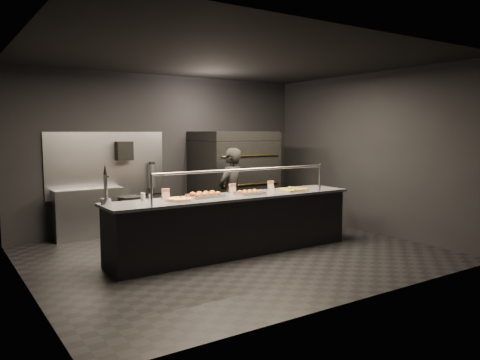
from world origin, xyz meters
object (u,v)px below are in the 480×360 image
(fire_extinguisher, at_px, (152,176))
(pizza_oven, at_px, (233,178))
(service_counter, at_px, (235,224))
(square_pizza, at_px, (292,190))
(towel_dispenser, at_px, (124,151))
(beer_tap, at_px, (106,193))
(slider_tray_a, at_px, (205,195))
(prep_shelf, at_px, (89,214))
(round_pizza, at_px, (180,199))
(worker, at_px, (231,193))
(slider_tray_b, at_px, (250,193))
(trash_bin, at_px, (130,216))

(fire_extinguisher, bearing_deg, pizza_oven, -17.89)
(service_counter, xyz_separation_m, square_pizza, (1.13, -0.04, 0.47))
(pizza_oven, distance_m, towel_dispenser, 2.23)
(beer_tap, bearing_deg, slider_tray_a, -3.46)
(towel_dispenser, bearing_deg, beer_tap, -115.60)
(prep_shelf, distance_m, round_pizza, 2.47)
(slider_tray_a, height_order, worker, worker)
(slider_tray_a, relative_size, worker, 0.31)
(slider_tray_a, xyz_separation_m, slider_tray_b, (0.73, -0.13, -0.01))
(prep_shelf, height_order, beer_tap, beer_tap)
(fire_extinguisher, height_order, worker, worker)
(prep_shelf, xyz_separation_m, towel_dispenser, (0.70, 0.07, 1.10))
(fire_extinguisher, relative_size, worker, 0.31)
(beer_tap, bearing_deg, prep_shelf, 80.63)
(fire_extinguisher, distance_m, square_pizza, 2.86)
(round_pizza, bearing_deg, worker, 33.49)
(towel_dispenser, xyz_separation_m, trash_bin, (0.00, -0.23, -1.19))
(square_pizza, bearing_deg, round_pizza, 179.31)
(trash_bin, bearing_deg, service_counter, -67.35)
(beer_tap, xyz_separation_m, round_pizza, (1.00, -0.22, -0.14))
(fire_extinguisher, relative_size, trash_bin, 0.69)
(prep_shelf, height_order, slider_tray_a, slider_tray_a)
(fire_extinguisher, height_order, beer_tap, beer_tap)
(round_pizza, xyz_separation_m, slider_tray_a, (0.49, 0.13, 0.02))
(towel_dispenser, height_order, slider_tray_a, towel_dispenser)
(pizza_oven, bearing_deg, beer_tap, -151.63)
(beer_tap, height_order, trash_bin, beer_tap)
(slider_tray_a, xyz_separation_m, square_pizza, (1.59, -0.15, -0.01))
(service_counter, distance_m, trash_bin, 2.34)
(slider_tray_a, relative_size, slider_tray_b, 1.10)
(fire_extinguisher, distance_m, trash_bin, 0.92)
(round_pizza, height_order, slider_tray_a, slider_tray_a)
(towel_dispenser, height_order, fire_extinguisher, towel_dispenser)
(slider_tray_b, relative_size, trash_bin, 0.63)
(beer_tap, relative_size, square_pizza, 1.08)
(slider_tray_a, distance_m, trash_bin, 2.17)
(worker, bearing_deg, service_counter, 36.61)
(round_pizza, relative_size, square_pizza, 0.84)
(beer_tap, relative_size, trash_bin, 0.76)
(fire_extinguisher, bearing_deg, square_pizza, -58.86)
(fire_extinguisher, bearing_deg, towel_dispenser, -178.96)
(prep_shelf, xyz_separation_m, slider_tray_b, (1.87, -2.34, 0.50))
(prep_shelf, height_order, towel_dispenser, towel_dispenser)
(slider_tray_b, relative_size, worker, 0.28)
(trash_bin, bearing_deg, slider_tray_a, -77.89)
(pizza_oven, height_order, slider_tray_a, pizza_oven)
(prep_shelf, height_order, round_pizza, round_pizza)
(service_counter, distance_m, square_pizza, 1.22)
(service_counter, relative_size, square_pizza, 8.01)
(service_counter, xyz_separation_m, trash_bin, (-0.90, 2.16, -0.10))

